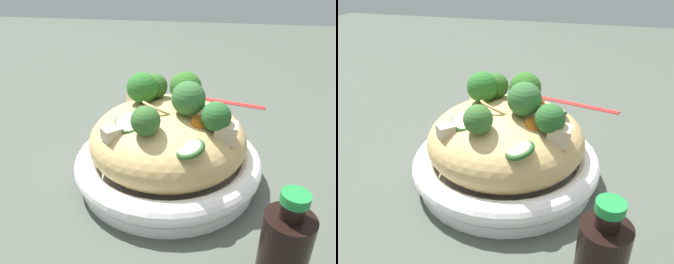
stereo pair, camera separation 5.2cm
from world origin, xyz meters
TOP-DOWN VIEW (x-y plane):
  - ground_plane at (0.00, 0.00)m, footprint 3.00×3.00m
  - serving_bowl at (0.00, 0.00)m, footprint 0.30×0.30m
  - noodle_heap at (-0.00, 0.00)m, footprint 0.25×0.25m
  - broccoli_florets at (-0.00, -0.01)m, footprint 0.16×0.18m
  - carrot_coins at (-0.01, -0.03)m, footprint 0.11×0.11m
  - zucchini_slices at (-0.04, -0.03)m, footprint 0.16×0.16m
  - chicken_chunks at (-0.01, -0.02)m, footprint 0.16×0.19m
  - soy_sauce_bottle at (-0.19, -0.15)m, footprint 0.05×0.05m
  - chopsticks_pair at (0.35, -0.07)m, footprint 0.07×0.23m

SIDE VIEW (x-z plane):
  - ground_plane at x=0.00m, z-range 0.00..0.00m
  - chopsticks_pair at x=0.35m, z-range 0.00..0.01m
  - serving_bowl at x=0.00m, z-range 0.00..0.05m
  - soy_sauce_bottle at x=-0.19m, z-range -0.01..0.12m
  - noodle_heap at x=0.00m, z-range 0.01..0.14m
  - zucchini_slices at x=-0.04m, z-range 0.10..0.13m
  - chicken_chunks at x=-0.01m, z-range 0.10..0.15m
  - carrot_coins at x=-0.01m, z-range 0.11..0.14m
  - broccoli_florets at x=0.00m, z-range 0.11..0.18m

